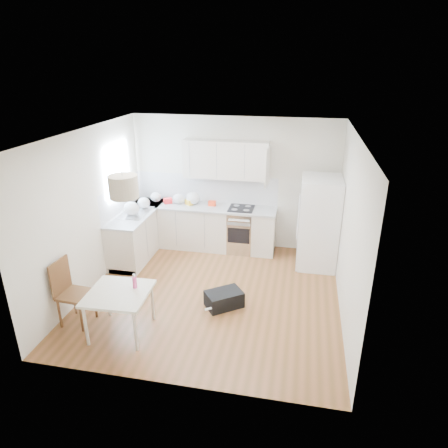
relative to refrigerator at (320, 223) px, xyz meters
name	(u,v)px	position (x,y,z in m)	size (l,w,h in m)	color
floor	(212,294)	(-1.74, -1.47, -0.86)	(4.20, 4.20, 0.00)	brown
ceiling	(210,134)	(-1.74, -1.47, 1.84)	(4.20, 4.20, 0.00)	white
wall_back	(234,183)	(-1.74, 0.63, 0.49)	(4.20, 4.20, 0.00)	beige
wall_left	(89,211)	(-3.84, -1.47, 0.49)	(4.20, 4.20, 0.00)	beige
wall_right	(349,231)	(0.36, -1.47, 0.49)	(4.20, 4.20, 0.00)	beige
window_glassblock	(118,171)	(-3.83, -0.32, 0.89)	(0.02, 1.00, 1.00)	#BFE0F9
cabinets_back	(203,227)	(-2.34, 0.33, -0.42)	(3.00, 0.60, 0.88)	beige
cabinets_left	(138,234)	(-3.54, -0.27, -0.42)	(0.60, 1.80, 0.88)	beige
counter_back	(203,207)	(-2.34, 0.33, 0.04)	(3.02, 0.64, 0.04)	#A7A9AC
counter_left	(137,213)	(-3.54, -0.27, 0.04)	(0.64, 1.82, 0.04)	#A7A9AC
backsplash_back	(206,188)	(-2.34, 0.62, 0.35)	(3.00, 0.01, 0.58)	white
backsplash_left	(121,197)	(-3.84, -0.27, 0.35)	(0.01, 1.80, 0.58)	white
upper_cabinets	(226,160)	(-1.89, 0.47, 1.01)	(1.70, 0.32, 0.75)	beige
range_oven	(241,230)	(-1.54, 0.33, -0.42)	(0.50, 0.61, 0.88)	silver
sink	(135,213)	(-3.54, -0.32, 0.05)	(0.50, 0.80, 0.16)	silver
refrigerator	(320,223)	(0.00, 0.00, 0.00)	(0.83, 0.86, 1.73)	white
dining_table	(119,296)	(-2.80, -2.73, -0.27)	(0.88, 0.88, 0.67)	beige
dining_chair	(75,293)	(-3.55, -2.64, -0.36)	(0.43, 0.43, 1.02)	#472815
drink_bottle	(135,281)	(-2.62, -2.57, -0.09)	(0.06, 0.06, 0.22)	#D53B7B
gym_bag	(224,299)	(-1.48, -1.79, -0.73)	(0.57, 0.37, 0.26)	black
pendant_lamp	(123,187)	(-2.64, -2.59, 1.32)	(0.38, 0.38, 0.29)	#C5B497
grocery_bag_a	(156,197)	(-3.38, 0.39, 0.16)	(0.23, 0.19, 0.20)	silver
grocery_bag_b	(179,199)	(-2.87, 0.36, 0.16)	(0.24, 0.20, 0.21)	silver
grocery_bag_c	(193,198)	(-2.57, 0.39, 0.19)	(0.29, 0.24, 0.26)	silver
grocery_bag_d	(144,203)	(-3.48, -0.02, 0.17)	(0.25, 0.21, 0.22)	silver
grocery_bag_e	(131,208)	(-3.56, -0.45, 0.19)	(0.30, 0.25, 0.27)	silver
snack_orange	(212,203)	(-2.16, 0.37, 0.11)	(0.15, 0.09, 0.10)	red
snack_yellow	(189,202)	(-2.65, 0.35, 0.11)	(0.16, 0.10, 0.11)	gold
snack_red	(168,201)	(-3.10, 0.33, 0.11)	(0.17, 0.10, 0.11)	red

